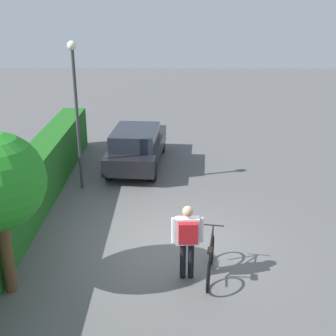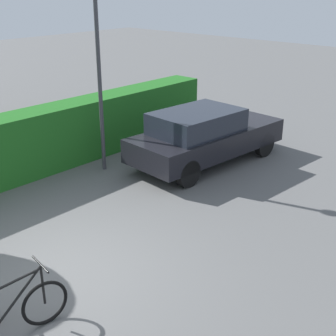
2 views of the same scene
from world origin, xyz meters
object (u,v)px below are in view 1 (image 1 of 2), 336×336
Objects in this scene: parked_car_near at (137,146)px; bicycle at (210,261)px; person_rider at (187,236)px; street_lamp at (76,98)px.

parked_car_near reaches higher than bicycle.
bicycle is at bearing -80.32° from person_rider.
bicycle is at bearing -162.98° from parked_car_near.
person_rider reaches higher than bicycle.
bicycle is at bearing -142.38° from street_lamp.
street_lamp is (4.89, 3.77, 2.58)m from bicycle.
street_lamp is (4.98, 3.25, 1.90)m from person_rider.
person_rider is at bearing 99.68° from bicycle.
parked_car_near is 3.41m from street_lamp.
person_rider is (-7.02, -1.60, 0.29)m from parked_car_near.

